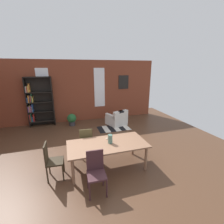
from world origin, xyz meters
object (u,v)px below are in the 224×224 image
Objects in this scene: armchair_white at (117,119)px; potted_plant_by_shelf at (72,119)px; dining_table at (107,146)px; dining_chair_far_left at (86,141)px; dining_chair_head_left at (52,160)px; dining_chair_near_left at (96,171)px; bookshelf_tall at (38,102)px; vase_on_table at (110,139)px.

armchair_white is 1.79× the size of potted_plant_by_shelf.
dining_chair_far_left reaches higher than dining_table.
dining_chair_near_left is at bearing -37.68° from dining_chair_head_left.
armchair_white is (1.35, 3.12, -0.38)m from dining_table.
dining_chair_head_left is 0.41× the size of bookshelf_tall.
dining_chair_head_left is (-0.95, -0.73, 0.00)m from dining_chair_far_left.
bookshelf_tall reaches higher than dining_chair_head_left.
bookshelf_tall reaches higher than vase_on_table.
armchair_white is (1.27, 3.12, -0.58)m from vase_on_table.
bookshelf_tall is (-2.18, 4.10, 0.49)m from dining_table.
bookshelf_tall reaches higher than potted_plant_by_shelf.
dining_chair_near_left is 1.00× the size of dining_chair_head_left.
dining_chair_far_left and dining_chair_head_left have the same top height.
potted_plant_by_shelf is at bearing 79.58° from dining_chair_head_left.
potted_plant_by_shelf is (-0.28, 4.40, -0.20)m from dining_chair_near_left.
vase_on_table reaches higher than dining_chair_head_left.
vase_on_table is 0.24× the size of armchair_white.
dining_chair_far_left is (-0.55, 0.73, -0.34)m from vase_on_table.
dining_chair_far_left is at bearing 90.29° from dining_chair_near_left.
vase_on_table reaches higher than armchair_white.
dining_chair_far_left is at bearing -127.47° from armchair_white.
dining_chair_far_left is 2.95m from potted_plant_by_shelf.
vase_on_table is at bearing -112.23° from armchair_white.
dining_chair_near_left is 0.41× the size of bookshelf_tall.
dining_table is at bearing -113.43° from armchair_white.
dining_chair_near_left is 4.41m from potted_plant_by_shelf.
dining_chair_far_left is at bearing -84.67° from potted_plant_by_shelf.
dining_chair_near_left reaches higher than potted_plant_by_shelf.
potted_plant_by_shelf is at bearing 101.56° from dining_table.
potted_plant_by_shelf is at bearing 102.70° from vase_on_table.
dining_chair_head_left is at bearing 142.32° from dining_chair_near_left.
vase_on_table is 0.11× the size of bookshelf_tall.
dining_table is 2.21× the size of dining_chair_near_left.
dining_table is 2.05× the size of armchair_white.
dining_table is 3.76m from potted_plant_by_shelf.
bookshelf_tall is (-1.71, 4.83, 0.64)m from dining_chair_near_left.
armchair_white is (1.82, 3.85, -0.23)m from dining_chair_near_left.
vase_on_table is 0.98m from dining_chair_far_left.
armchair_white is at bearing 48.30° from dining_chair_head_left.
vase_on_table reaches higher than dining_table.
dining_chair_far_left is 0.41× the size of bookshelf_tall.
dining_chair_head_left is at bearing -79.49° from bookshelf_tall.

